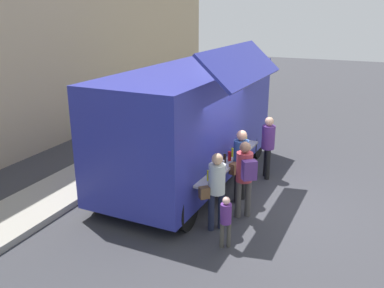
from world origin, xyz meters
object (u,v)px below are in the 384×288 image
at_px(customer_extra_browsing, 268,142).
at_px(customer_mid_with_backpack, 245,172).
at_px(food_truck_main, 191,121).
at_px(customer_rear_waiting, 216,185).
at_px(child_near_queue, 226,218).
at_px(customer_front_ordering, 240,160).
at_px(trash_bin, 176,119).

bearing_deg(customer_extra_browsing, customer_mid_with_backpack, 67.04).
bearing_deg(food_truck_main, customer_rear_waiting, -143.57).
bearing_deg(child_near_queue, customer_mid_with_backpack, -33.63).
distance_m(customer_mid_with_backpack, customer_rear_waiting, 0.84).
height_order(customer_front_ordering, customer_mid_with_backpack, customer_front_ordering).
bearing_deg(customer_rear_waiting, food_truck_main, -9.36).
distance_m(customer_extra_browsing, child_near_queue, 3.77).
relative_size(customer_rear_waiting, customer_extra_browsing, 0.99).
bearing_deg(customer_rear_waiting, customer_extra_browsing, -49.11).
relative_size(customer_mid_with_backpack, customer_extra_browsing, 1.02).
height_order(trash_bin, customer_extra_browsing, customer_extra_browsing).
xyz_separation_m(trash_bin, customer_mid_with_backpack, (-5.33, -4.26, 0.57)).
bearing_deg(child_near_queue, food_truck_main, -0.32).
height_order(food_truck_main, customer_rear_waiting, food_truck_main).
distance_m(food_truck_main, customer_rear_waiting, 2.80).
bearing_deg(customer_rear_waiting, child_near_queue, 172.52).
bearing_deg(customer_mid_with_backpack, customer_front_ordering, -14.54).
distance_m(customer_mid_with_backpack, child_near_queue, 1.38).
xyz_separation_m(customer_front_ordering, customer_rear_waiting, (-1.50, 0.04, -0.05)).
relative_size(food_truck_main, customer_extra_browsing, 3.71).
xyz_separation_m(trash_bin, child_near_queue, (-6.65, -4.30, 0.14)).
distance_m(customer_rear_waiting, child_near_queue, 0.80).
bearing_deg(customer_rear_waiting, customer_front_ordering, -45.71).
bearing_deg(customer_extra_browsing, food_truck_main, 1.83).
height_order(trash_bin, customer_rear_waiting, customer_rear_waiting).
height_order(customer_mid_with_backpack, child_near_queue, customer_mid_with_backpack).
height_order(food_truck_main, customer_front_ordering, food_truck_main).
xyz_separation_m(food_truck_main, trash_bin, (3.83, 2.32, -1.13)).
height_order(customer_mid_with_backpack, customer_extra_browsing, customer_mid_with_backpack).
height_order(food_truck_main, child_near_queue, food_truck_main).
xyz_separation_m(trash_bin, customer_front_ordering, (-4.58, -3.92, 0.55)).
bearing_deg(trash_bin, food_truck_main, -148.81).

